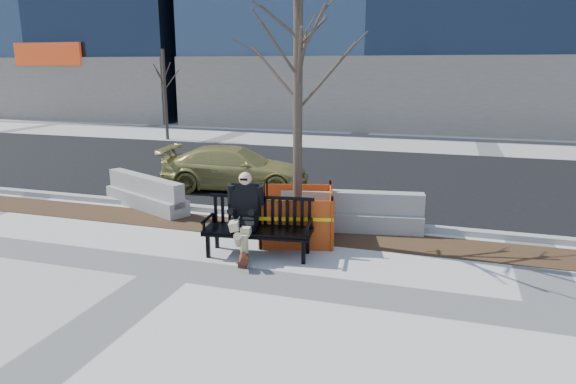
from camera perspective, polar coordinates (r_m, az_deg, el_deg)
name	(u,v)px	position (r m, az deg, el deg)	size (l,w,h in m)	color
ground	(175,269)	(9.38, -12.47, -8.41)	(120.00, 120.00, 0.00)	beige
mulch_strip	(233,226)	(11.56, -6.11, -3.82)	(40.00, 1.20, 0.02)	#47301C
asphalt_street	(307,173)	(17.24, 2.08, 2.18)	(60.00, 10.40, 0.01)	black
curb	(249,213)	(12.38, -4.37, -2.30)	(60.00, 0.25, 0.12)	#9E9B93
bench	(259,255)	(9.82, -3.30, -7.06)	(2.08, 0.75, 1.11)	black
seated_man	(245,253)	(9.94, -4.78, -6.83)	(0.67, 1.12, 1.57)	black
tree_fence	(297,239)	(10.71, 1.03, -5.22)	(2.20, 2.20, 5.50)	#E0481B
sedan	(236,189)	(15.03, -5.83, 0.35)	(1.74, 4.27, 1.24)	#A2984A
jersey_barrier_left	(147,208)	(13.48, -15.49, -1.70)	(2.89, 0.58, 0.83)	gray
jersey_barrier_right	(351,230)	(11.35, 7.02, -4.20)	(3.07, 0.61, 0.88)	gray
far_tree_left	(168,139)	(25.76, -13.26, 5.74)	(1.70, 1.70, 4.60)	#4E4032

